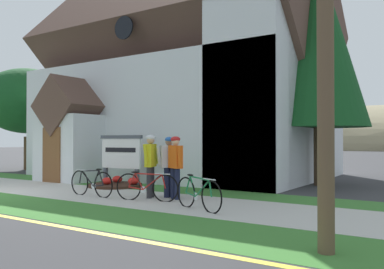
{
  "coord_description": "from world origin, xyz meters",
  "views": [
    {
      "loc": [
        11.95,
        -6.5,
        1.63
      ],
      "look_at": [
        5.27,
        3.6,
        1.78
      ],
      "focal_mm": 38.2,
      "sensor_mm": 36.0,
      "label": 1
    }
  ],
  "objects_px": {
    "cyclist_in_green_jersey": "(175,162)",
    "yard_deciduous_tree": "(28,101)",
    "church_sign": "(121,153)",
    "roadside_conifer": "(319,42)",
    "bicycle_red": "(146,187)",
    "cyclist_in_yellow_jersey": "(169,162)",
    "bicycle_green": "(198,193)",
    "bicycle_yellow": "(91,183)",
    "cyclist_in_red_jersey": "(151,161)"
  },
  "relations": [
    {
      "from": "cyclist_in_green_jersey",
      "to": "yard_deciduous_tree",
      "type": "bearing_deg",
      "value": 160.91
    },
    {
      "from": "church_sign",
      "to": "roadside_conifer",
      "type": "distance_m",
      "value": 8.09
    },
    {
      "from": "bicycle_red",
      "to": "cyclist_in_yellow_jersey",
      "type": "height_order",
      "value": "cyclist_in_yellow_jersey"
    },
    {
      "from": "bicycle_green",
      "to": "bicycle_red",
      "type": "distance_m",
      "value": 1.95
    },
    {
      "from": "bicycle_yellow",
      "to": "cyclist_in_red_jersey",
      "type": "xyz_separation_m",
      "value": [
        1.64,
        0.67,
        0.66
      ]
    },
    {
      "from": "yard_deciduous_tree",
      "to": "cyclist_in_yellow_jersey",
      "type": "bearing_deg",
      "value": -18.84
    },
    {
      "from": "church_sign",
      "to": "cyclist_in_red_jersey",
      "type": "xyz_separation_m",
      "value": [
        2.75,
        -1.73,
        -0.1
      ]
    },
    {
      "from": "church_sign",
      "to": "yard_deciduous_tree",
      "type": "distance_m",
      "value": 10.55
    },
    {
      "from": "bicycle_green",
      "to": "yard_deciduous_tree",
      "type": "bearing_deg",
      "value": 158.92
    },
    {
      "from": "bicycle_red",
      "to": "cyclist_in_yellow_jersey",
      "type": "xyz_separation_m",
      "value": [
        0.14,
        0.82,
        0.63
      ]
    },
    {
      "from": "bicycle_green",
      "to": "cyclist_in_green_jersey",
      "type": "relative_size",
      "value": 0.96
    },
    {
      "from": "church_sign",
      "to": "roadside_conifer",
      "type": "relative_size",
      "value": 0.22
    },
    {
      "from": "church_sign",
      "to": "roadside_conifer",
      "type": "height_order",
      "value": "roadside_conifer"
    },
    {
      "from": "cyclist_in_green_jersey",
      "to": "bicycle_green",
      "type": "bearing_deg",
      "value": -37.03
    },
    {
      "from": "roadside_conifer",
      "to": "yard_deciduous_tree",
      "type": "xyz_separation_m",
      "value": [
        -15.54,
        -1.02,
        -1.41
      ]
    },
    {
      "from": "cyclist_in_yellow_jersey",
      "to": "yard_deciduous_tree",
      "type": "relative_size",
      "value": 0.31
    },
    {
      "from": "cyclist_in_yellow_jersey",
      "to": "cyclist_in_green_jersey",
      "type": "bearing_deg",
      "value": -27.64
    },
    {
      "from": "cyclist_in_red_jersey",
      "to": "bicycle_red",
      "type": "bearing_deg",
      "value": -62.19
    },
    {
      "from": "church_sign",
      "to": "cyclist_in_yellow_jersey",
      "type": "bearing_deg",
      "value": -23.82
    },
    {
      "from": "bicycle_red",
      "to": "yard_deciduous_tree",
      "type": "xyz_separation_m",
      "value": [
        -12.78,
        5.23,
        3.35
      ]
    },
    {
      "from": "yard_deciduous_tree",
      "to": "roadside_conifer",
      "type": "bearing_deg",
      "value": 3.76
    },
    {
      "from": "bicycle_yellow",
      "to": "cyclist_in_red_jersey",
      "type": "height_order",
      "value": "cyclist_in_red_jersey"
    },
    {
      "from": "cyclist_in_red_jersey",
      "to": "yard_deciduous_tree",
      "type": "relative_size",
      "value": 0.32
    },
    {
      "from": "bicycle_red",
      "to": "cyclist_in_red_jersey",
      "type": "distance_m",
      "value": 0.86
    },
    {
      "from": "roadside_conifer",
      "to": "yard_deciduous_tree",
      "type": "bearing_deg",
      "value": -176.24
    },
    {
      "from": "church_sign",
      "to": "roadside_conifer",
      "type": "bearing_deg",
      "value": 35.03
    },
    {
      "from": "cyclist_in_green_jersey",
      "to": "church_sign",
      "type": "bearing_deg",
      "value": 155.78
    },
    {
      "from": "bicycle_green",
      "to": "bicycle_red",
      "type": "height_order",
      "value": "bicycle_green"
    },
    {
      "from": "bicycle_red",
      "to": "bicycle_yellow",
      "type": "bearing_deg",
      "value": -174.13
    },
    {
      "from": "bicycle_red",
      "to": "cyclist_in_yellow_jersey",
      "type": "bearing_deg",
      "value": 80.54
    },
    {
      "from": "bicycle_yellow",
      "to": "cyclist_in_yellow_jersey",
      "type": "relative_size",
      "value": 1.03
    },
    {
      "from": "cyclist_in_green_jersey",
      "to": "yard_deciduous_tree",
      "type": "distance_m",
      "value": 14.3
    },
    {
      "from": "yard_deciduous_tree",
      "to": "cyclist_in_red_jersey",
      "type": "bearing_deg",
      "value": -20.78
    },
    {
      "from": "yard_deciduous_tree",
      "to": "cyclist_in_green_jersey",
      "type": "bearing_deg",
      "value": -19.09
    },
    {
      "from": "cyclist_in_red_jersey",
      "to": "cyclist_in_green_jersey",
      "type": "xyz_separation_m",
      "value": [
        0.74,
        0.16,
        -0.03
      ]
    },
    {
      "from": "bicycle_green",
      "to": "cyclist_in_red_jersey",
      "type": "height_order",
      "value": "cyclist_in_red_jersey"
    },
    {
      "from": "cyclist_in_red_jersey",
      "to": "roadside_conifer",
      "type": "relative_size",
      "value": 0.21
    },
    {
      "from": "cyclist_in_red_jersey",
      "to": "yard_deciduous_tree",
      "type": "bearing_deg",
      "value": 159.22
    },
    {
      "from": "cyclist_in_green_jersey",
      "to": "yard_deciduous_tree",
      "type": "relative_size",
      "value": 0.31
    },
    {
      "from": "roadside_conifer",
      "to": "bicycle_yellow",
      "type": "bearing_deg",
      "value": -125.81
    },
    {
      "from": "cyclist_in_red_jersey",
      "to": "cyclist_in_yellow_jersey",
      "type": "height_order",
      "value": "cyclist_in_red_jersey"
    },
    {
      "from": "church_sign",
      "to": "bicycle_green",
      "type": "distance_m",
      "value": 5.62
    },
    {
      "from": "bicycle_red",
      "to": "cyclist_in_green_jersey",
      "type": "relative_size",
      "value": 1.02
    },
    {
      "from": "yard_deciduous_tree",
      "to": "church_sign",
      "type": "bearing_deg",
      "value": -17.17
    },
    {
      "from": "church_sign",
      "to": "cyclist_in_red_jersey",
      "type": "bearing_deg",
      "value": -32.17
    },
    {
      "from": "cyclist_in_green_jersey",
      "to": "cyclist_in_red_jersey",
      "type": "bearing_deg",
      "value": -167.96
    },
    {
      "from": "cyclist_in_yellow_jersey",
      "to": "cyclist_in_green_jersey",
      "type": "relative_size",
      "value": 0.99
    },
    {
      "from": "cyclist_in_yellow_jersey",
      "to": "cyclist_in_green_jersey",
      "type": "distance_m",
      "value": 0.4
    },
    {
      "from": "church_sign",
      "to": "yard_deciduous_tree",
      "type": "height_order",
      "value": "yard_deciduous_tree"
    },
    {
      "from": "cyclist_in_yellow_jersey",
      "to": "yard_deciduous_tree",
      "type": "distance_m",
      "value": 13.92
    }
  ]
}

